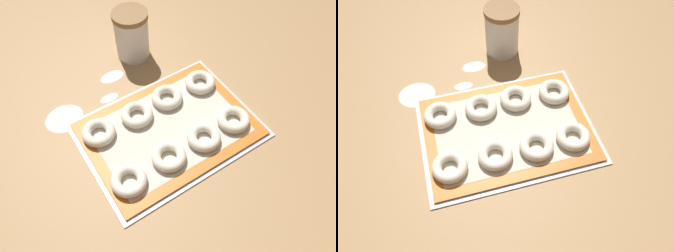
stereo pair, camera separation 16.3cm
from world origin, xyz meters
The scene contains 15 objects.
ground_plane centered at (0.00, 0.00, 0.00)m, with size 2.80×2.80×0.00m, color #A87F51.
baking_tray centered at (0.00, -0.01, 0.00)m, with size 0.48×0.36×0.01m.
baking_mat centered at (0.00, -0.01, 0.01)m, with size 0.46×0.33×0.00m.
bagel_front_far_left centered at (-0.18, -0.09, 0.02)m, with size 0.09×0.09×0.03m.
bagel_front_mid_left centered at (-0.05, -0.09, 0.02)m, with size 0.09×0.09×0.03m.
bagel_front_mid_right centered at (0.06, -0.09, 0.02)m, with size 0.09×0.09×0.03m.
bagel_front_far_right centered at (0.16, -0.09, 0.02)m, with size 0.09×0.09×0.03m.
bagel_back_far_left centered at (-0.17, 0.08, 0.02)m, with size 0.09×0.09×0.03m.
bagel_back_mid_left centered at (-0.06, 0.07, 0.02)m, with size 0.09×0.09×0.03m.
bagel_back_mid_right centered at (0.05, 0.08, 0.02)m, with size 0.09×0.09×0.03m.
bagel_back_far_right centered at (0.17, 0.08, 0.02)m, with size 0.09×0.09×0.03m.
flour_canister centered at (0.07, 0.32, 0.08)m, with size 0.11×0.11×0.16m.
flour_patch_near centered at (-0.09, 0.19, 0.00)m, with size 0.06×0.03×0.00m.
flour_patch_far centered at (-0.04, 0.27, 0.00)m, with size 0.08×0.05×0.00m.
flour_patch_side centered at (-0.23, 0.19, 0.00)m, with size 0.11×0.10×0.00m.
Camera 2 is at (-0.14, -0.52, 0.77)m, focal length 35.00 mm.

